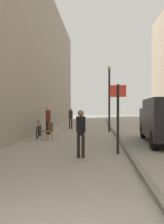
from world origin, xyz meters
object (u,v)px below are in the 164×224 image
at_px(lamp_post, 109,94).
at_px(pedestrian_mid_block, 81,130).
at_px(cafe_chair_near_window, 48,130).
at_px(bicycle_leaning, 39,131).
at_px(pedestrian_main_foreground, 48,118).
at_px(pedestrian_far_crossing, 71,117).
at_px(street_sign_post, 118,113).

bearing_deg(lamp_post, pedestrian_mid_block, -98.98).
xyz_separation_m(lamp_post, cafe_chair_near_window, (-3.44, -4.64, -2.18)).
bearing_deg(bicycle_leaning, pedestrian_main_foreground, 77.82).
xyz_separation_m(pedestrian_main_foreground, lamp_post, (4.04, 2.01, 1.69)).
height_order(pedestrian_far_crossing, street_sign_post, street_sign_post).
bearing_deg(pedestrian_far_crossing, cafe_chair_near_window, -110.88).
distance_m(pedestrian_main_foreground, cafe_chair_near_window, 2.74).
bearing_deg(pedestrian_main_foreground, lamp_post, -136.07).
xyz_separation_m(pedestrian_far_crossing, street_sign_post, (2.97, -10.06, 0.57)).
bearing_deg(cafe_chair_near_window, street_sign_post, 177.68).
bearing_deg(cafe_chair_near_window, bicycle_leaning, -7.41).
distance_m(pedestrian_far_crossing, street_sign_post, 10.50).
bearing_deg(bicycle_leaning, pedestrian_mid_block, -67.61).
bearing_deg(pedestrian_main_foreground, street_sign_post, 140.61).
bearing_deg(pedestrian_main_foreground, bicycle_leaning, 101.44).
xyz_separation_m(pedestrian_far_crossing, cafe_chair_near_window, (-0.41, -6.62, -0.43)).
relative_size(pedestrian_far_crossing, bicycle_leaning, 0.96).
distance_m(street_sign_post, lamp_post, 8.16).
relative_size(lamp_post, cafe_chair_near_window, 5.06).
height_order(pedestrian_mid_block, pedestrian_far_crossing, pedestrian_far_crossing).
relative_size(street_sign_post, lamp_post, 0.55).
xyz_separation_m(pedestrian_main_foreground, street_sign_post, (3.97, -6.06, 0.51)).
bearing_deg(bicycle_leaning, street_sign_post, -52.72).
bearing_deg(cafe_chair_near_window, lamp_post, -83.37).
distance_m(pedestrian_far_crossing, bicycle_leaning, 5.84).
relative_size(pedestrian_mid_block, street_sign_post, 0.63).
bearing_deg(cafe_chair_near_window, pedestrian_main_foreground, -34.11).
distance_m(pedestrian_main_foreground, pedestrian_mid_block, 7.34).
distance_m(street_sign_post, bicycle_leaning, 6.13).
relative_size(pedestrian_mid_block, pedestrian_far_crossing, 0.97).
distance_m(pedestrian_main_foreground, bicycle_leaning, 1.82).
relative_size(pedestrian_main_foreground, pedestrian_far_crossing, 1.05).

